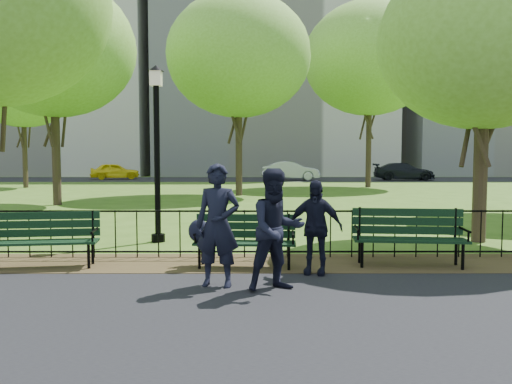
{
  "coord_description": "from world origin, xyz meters",
  "views": [
    {
      "loc": [
        -0.01,
        -7.19,
        1.88
      ],
      "look_at": [
        0.01,
        1.5,
        1.27
      ],
      "focal_mm": 35.0,
      "sensor_mm": 36.0,
      "label": 1
    }
  ],
  "objects_px": {
    "tree_far_e": "(370,59)",
    "person_right": "(315,227)",
    "person_left": "(218,225)",
    "park_bench_left_a": "(44,233)",
    "tree_mid_w": "(53,48)",
    "person_mid": "(277,230)",
    "lamppost": "(157,147)",
    "sedan_dark": "(404,171)",
    "tree_far_c": "(239,56)",
    "park_bench_main": "(229,233)",
    "tree_near_e": "(484,40)",
    "tree_far_w": "(22,80)",
    "park_bench_right_a": "(409,231)",
    "taxi": "(115,171)",
    "sedan_silver": "(290,171)"
  },
  "relations": [
    {
      "from": "park_bench_right_a",
      "to": "tree_far_e",
      "type": "xyz_separation_m",
      "value": [
        4.45,
        22.68,
        7.33
      ]
    },
    {
      "from": "lamppost",
      "to": "person_mid",
      "type": "xyz_separation_m",
      "value": [
        2.46,
        -4.07,
        -1.24
      ]
    },
    {
      "from": "tree_mid_w",
      "to": "taxi",
      "type": "height_order",
      "value": "tree_mid_w"
    },
    {
      "from": "person_mid",
      "to": "person_right",
      "type": "xyz_separation_m",
      "value": [
        0.65,
        0.97,
        -0.1
      ]
    },
    {
      "from": "tree_far_c",
      "to": "taxi",
      "type": "bearing_deg",
      "value": 122.04
    },
    {
      "from": "sedan_dark",
      "to": "park_bench_right_a",
      "type": "bearing_deg",
      "value": 168.52
    },
    {
      "from": "tree_far_e",
      "to": "person_right",
      "type": "bearing_deg",
      "value": -104.78
    },
    {
      "from": "tree_mid_w",
      "to": "person_right",
      "type": "bearing_deg",
      "value": -53.18
    },
    {
      "from": "lamppost",
      "to": "tree_far_e",
      "type": "xyz_separation_m",
      "value": [
        9.26,
        20.21,
        5.83
      ]
    },
    {
      "from": "lamppost",
      "to": "sedan_dark",
      "type": "xyz_separation_m",
      "value": [
        14.3,
        29.58,
        -1.4
      ]
    },
    {
      "from": "park_bench_left_a",
      "to": "tree_mid_w",
      "type": "relative_size",
      "value": 0.21
    },
    {
      "from": "park_bench_left_a",
      "to": "sedan_dark",
      "type": "xyz_separation_m",
      "value": [
        15.74,
        32.14,
        0.13
      ]
    },
    {
      "from": "person_left",
      "to": "taxi",
      "type": "height_order",
      "value": "person_left"
    },
    {
      "from": "tree_far_c",
      "to": "tree_far_w",
      "type": "height_order",
      "value": "tree_far_c"
    },
    {
      "from": "tree_far_e",
      "to": "tree_far_w",
      "type": "height_order",
      "value": "tree_far_e"
    },
    {
      "from": "tree_near_e",
      "to": "tree_far_e",
      "type": "bearing_deg",
      "value": 83.98
    },
    {
      "from": "park_bench_left_a",
      "to": "tree_far_c",
      "type": "bearing_deg",
      "value": 72.27
    },
    {
      "from": "tree_far_e",
      "to": "person_left",
      "type": "bearing_deg",
      "value": -107.62
    },
    {
      "from": "tree_far_c",
      "to": "sedan_dark",
      "type": "distance_m",
      "value": 21.52
    },
    {
      "from": "park_bench_left_a",
      "to": "person_left",
      "type": "distance_m",
      "value": 3.33
    },
    {
      "from": "taxi",
      "to": "person_mid",
      "type": "bearing_deg",
      "value": -178.76
    },
    {
      "from": "park_bench_main",
      "to": "tree_far_c",
      "type": "relative_size",
      "value": 0.19
    },
    {
      "from": "park_bench_left_a",
      "to": "lamppost",
      "type": "height_order",
      "value": "lamppost"
    },
    {
      "from": "park_bench_left_a",
      "to": "person_right",
      "type": "relative_size",
      "value": 1.23
    },
    {
      "from": "tree_near_e",
      "to": "person_left",
      "type": "bearing_deg",
      "value": -145.09
    },
    {
      "from": "park_bench_main",
      "to": "park_bench_right_a",
      "type": "distance_m",
      "value": 3.1
    },
    {
      "from": "tree_mid_w",
      "to": "person_mid",
      "type": "xyz_separation_m",
      "value": [
        8.07,
        -12.62,
        -5.21
      ]
    },
    {
      "from": "park_bench_main",
      "to": "tree_near_e",
      "type": "xyz_separation_m",
      "value": [
        5.42,
        2.59,
        3.82
      ]
    },
    {
      "from": "tree_far_e",
      "to": "person_left",
      "type": "height_order",
      "value": "tree_far_e"
    },
    {
      "from": "person_mid",
      "to": "sedan_dark",
      "type": "height_order",
      "value": "person_mid"
    },
    {
      "from": "tree_far_w",
      "to": "tree_mid_w",
      "type": "bearing_deg",
      "value": -60.34
    },
    {
      "from": "tree_far_c",
      "to": "tree_far_w",
      "type": "distance_m",
      "value": 14.74
    },
    {
      "from": "park_bench_left_a",
      "to": "park_bench_right_a",
      "type": "xyz_separation_m",
      "value": [
        6.24,
        0.09,
        0.03
      ]
    },
    {
      "from": "tree_far_c",
      "to": "sedan_silver",
      "type": "distance_m",
      "value": 17.41
    },
    {
      "from": "tree_mid_w",
      "to": "person_right",
      "type": "distance_m",
      "value": 15.49
    },
    {
      "from": "tree_near_e",
      "to": "person_left",
      "type": "relative_size",
      "value": 3.58
    },
    {
      "from": "tree_mid_w",
      "to": "sedan_dark",
      "type": "distance_m",
      "value": 29.45
    },
    {
      "from": "park_bench_right_a",
      "to": "lamppost",
      "type": "height_order",
      "value": "lamppost"
    },
    {
      "from": "tree_far_w",
      "to": "sedan_silver",
      "type": "relative_size",
      "value": 2.04
    },
    {
      "from": "person_mid",
      "to": "park_bench_left_a",
      "type": "bearing_deg",
      "value": 138.46
    },
    {
      "from": "park_bench_main",
      "to": "tree_near_e",
      "type": "bearing_deg",
      "value": 29.02
    },
    {
      "from": "lamppost",
      "to": "tree_far_c",
      "type": "distance_m",
      "value": 14.33
    },
    {
      "from": "park_bench_left_a",
      "to": "tree_near_e",
      "type": "relative_size",
      "value": 0.29
    },
    {
      "from": "park_bench_main",
      "to": "taxi",
      "type": "height_order",
      "value": "taxi"
    },
    {
      "from": "tree_far_c",
      "to": "tree_far_w",
      "type": "relative_size",
      "value": 1.03
    },
    {
      "from": "person_mid",
      "to": "tree_near_e",
      "type": "bearing_deg",
      "value": 20.5
    },
    {
      "from": "park_bench_right_a",
      "to": "lamppost",
      "type": "xyz_separation_m",
      "value": [
        -4.8,
        2.47,
        1.5
      ]
    },
    {
      "from": "tree_near_e",
      "to": "tree_far_c",
      "type": "distance_m",
      "value": 14.85
    },
    {
      "from": "person_left",
      "to": "sedan_silver",
      "type": "bearing_deg",
      "value": 94.89
    },
    {
      "from": "person_left",
      "to": "person_right",
      "type": "distance_m",
      "value": 1.68
    }
  ]
}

